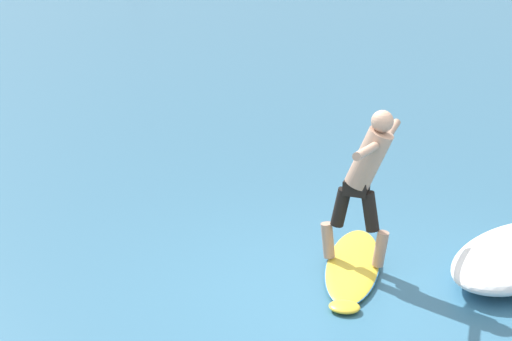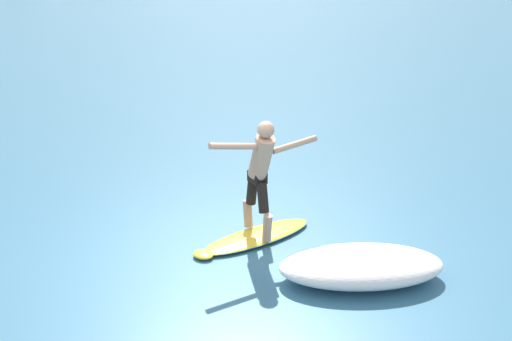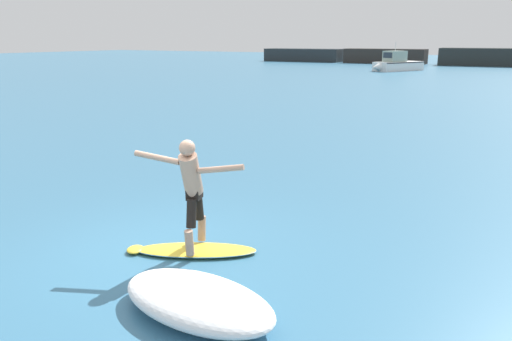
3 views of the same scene
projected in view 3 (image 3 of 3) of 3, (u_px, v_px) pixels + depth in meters
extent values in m
plane|color=#356A8B|center=(161.00, 253.00, 7.93)|extent=(200.00, 200.00, 0.00)
cube|color=#282E30|center=(304.00, 55.00, 72.13)|extent=(11.23, 4.39, 1.78)
cube|color=#2E2B28|center=(385.00, 56.00, 66.42)|extent=(10.66, 3.13, 1.89)
cube|color=#272B2A|center=(481.00, 57.00, 60.69)|extent=(9.62, 4.29, 2.10)
ellipsoid|color=yellow|center=(196.00, 250.00, 7.91)|extent=(1.96, 1.43, 0.10)
ellipsoid|color=yellow|center=(135.00, 249.00, 7.93)|extent=(0.39, 0.41, 0.08)
ellipsoid|color=#2870B2|center=(196.00, 250.00, 7.91)|extent=(1.98, 1.45, 0.04)
cone|color=black|center=(246.00, 257.00, 7.92)|extent=(0.07, 0.07, 0.14)
cone|color=black|center=(238.00, 253.00, 8.08)|extent=(0.07, 0.07, 0.14)
cone|color=black|center=(237.00, 261.00, 7.76)|extent=(0.07, 0.07, 0.14)
cylinder|color=tan|center=(189.00, 243.00, 7.56)|extent=(0.18, 0.21, 0.42)
cylinder|color=black|center=(191.00, 213.00, 7.58)|extent=(0.21, 0.26, 0.46)
cylinder|color=tan|center=(202.00, 228.00, 8.13)|extent=(0.18, 0.21, 0.42)
cylinder|color=black|center=(198.00, 206.00, 7.89)|extent=(0.21, 0.26, 0.46)
cube|color=black|center=(194.00, 194.00, 7.67)|extent=(0.27, 0.31, 0.16)
cylinder|color=tan|center=(191.00, 174.00, 7.46)|extent=(0.42, 0.57, 0.72)
sphere|color=tan|center=(187.00, 148.00, 7.23)|extent=(0.24, 0.24, 0.24)
cylinder|color=tan|center=(221.00, 169.00, 7.25)|extent=(0.70, 0.30, 0.21)
cylinder|color=tan|center=(157.00, 158.00, 7.41)|extent=(0.70, 0.30, 0.20)
cube|color=white|center=(398.00, 66.00, 51.50)|extent=(4.25, 5.93, 0.93)
cone|color=white|center=(376.00, 67.00, 49.77)|extent=(1.27, 1.30, 0.93)
cube|color=black|center=(399.00, 62.00, 51.40)|extent=(4.28, 5.91, 0.08)
cube|color=#92A394|center=(395.00, 56.00, 50.90)|extent=(2.25, 2.57, 1.09)
cube|color=#232D38|center=(388.00, 55.00, 50.29)|extent=(1.05, 0.54, 0.54)
cylinder|color=silver|center=(396.00, 46.00, 50.64)|extent=(0.06, 0.06, 0.90)
cube|color=black|center=(417.00, 65.00, 53.06)|extent=(0.45, 0.41, 0.52)
ellipsoid|color=white|center=(198.00, 300.00, 6.09)|extent=(2.28, 1.35, 0.40)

